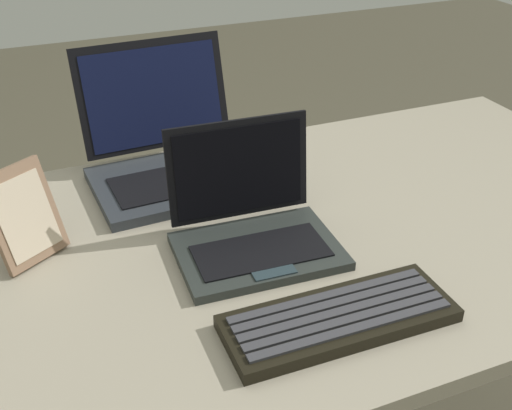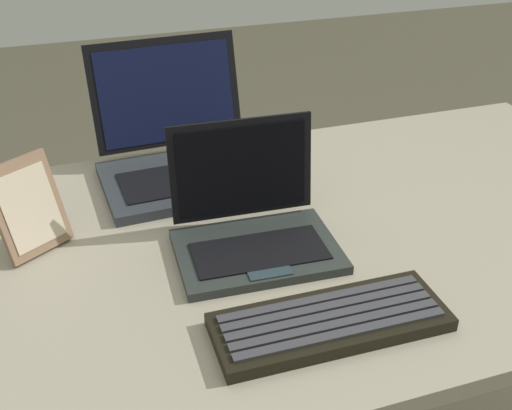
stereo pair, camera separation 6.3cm
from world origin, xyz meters
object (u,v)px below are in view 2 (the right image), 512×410
at_px(laptop_rear, 182,152).
at_px(photo_frame, 28,208).
at_px(laptop_front, 253,226).
at_px(external_keyboard, 330,321).

distance_m(laptop_rear, photo_frame, 0.36).
height_order(laptop_rear, photo_frame, laptop_rear).
distance_m(laptop_front, external_keyboard, 0.24).
bearing_deg(external_keyboard, photo_frame, 138.76).
relative_size(laptop_front, external_keyboard, 0.81).
height_order(laptop_front, external_keyboard, laptop_front).
distance_m(laptop_front, photo_frame, 0.38).
height_order(external_keyboard, photo_frame, photo_frame).
xyz_separation_m(external_keyboard, photo_frame, (-0.40, 0.35, 0.07)).
xyz_separation_m(laptop_front, laptop_rear, (-0.06, 0.30, 0.01)).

